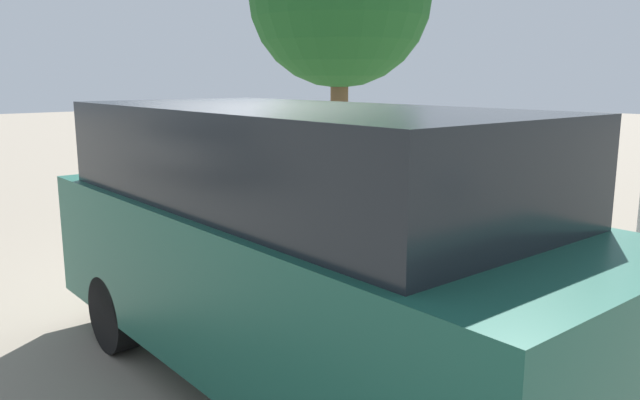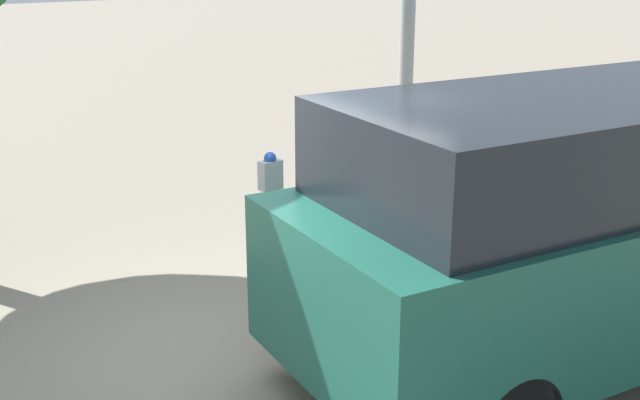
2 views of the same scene
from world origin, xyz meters
name	(u,v)px [view 1 (image 1 of 2)]	position (x,y,z in m)	size (l,w,h in m)	color
ground_plane	(264,275)	(0.00, 0.00, 0.00)	(80.00, 80.00, 0.00)	gray
parking_meter_near	(335,189)	(0.67, 0.57, 1.10)	(0.21, 0.14, 1.49)	#9E9EA3
parked_van	(300,239)	(2.41, -1.44, 1.17)	(5.12, 2.22, 2.18)	#195142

